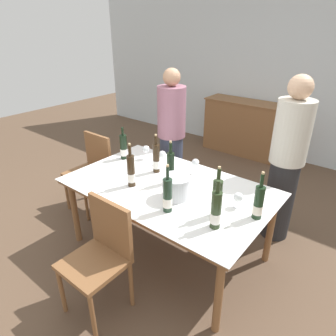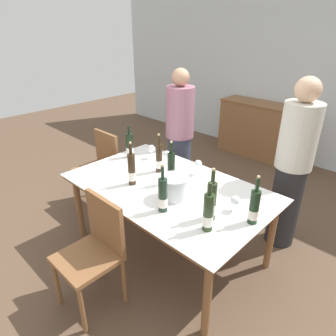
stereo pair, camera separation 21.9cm
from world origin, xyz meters
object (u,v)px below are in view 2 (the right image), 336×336
at_px(wine_glass_3, 235,201).
at_px(wine_bottle_5, 132,170).
at_px(sideboard_cabinet, 261,130).
at_px(wine_bottle_3, 211,202).
at_px(chair_left_end, 100,164).
at_px(ice_bucket, 174,187).
at_px(wine_bottle_2, 163,196).
at_px(dining_table, 168,192).
at_px(wine_bottle_4, 171,169).
at_px(wine_glass_1, 198,164).
at_px(wine_bottle_0, 254,208).
at_px(chair_near_front, 95,246).
at_px(person_guest_left, 292,168).
at_px(wine_bottle_7, 130,146).
at_px(wine_glass_2, 167,155).
at_px(wine_bottle_1, 208,213).
at_px(wine_glass_0, 151,149).
at_px(person_host, 180,138).
at_px(wine_bottle_6, 159,159).

bearing_deg(wine_glass_3, wine_bottle_5, -163.22).
relative_size(sideboard_cabinet, wine_glass_3, 10.64).
relative_size(wine_bottle_3, chair_left_end, 0.47).
distance_m(ice_bucket, wine_bottle_2, 0.22).
xyz_separation_m(dining_table, wine_bottle_4, (-0.02, 0.06, 0.20)).
xyz_separation_m(wine_glass_1, wine_glass_3, (0.60, -0.29, -0.02)).
bearing_deg(wine_bottle_0, chair_near_front, -134.60).
height_order(wine_glass_3, person_guest_left, person_guest_left).
bearing_deg(wine_bottle_7, chair_near_front, -52.35).
height_order(wine_bottle_2, wine_glass_2, wine_bottle_2).
xyz_separation_m(wine_bottle_1, wine_bottle_2, (-0.39, -0.05, -0.00)).
bearing_deg(wine_glass_0, person_guest_left, 24.57).
xyz_separation_m(wine_bottle_4, wine_glass_3, (0.66, 0.01, -0.05)).
bearing_deg(wine_bottle_7, wine_glass_0, 34.89).
bearing_deg(wine_glass_1, wine_glass_3, -25.80).
relative_size(wine_bottle_1, person_host, 0.23).
bearing_deg(wine_bottle_7, wine_bottle_1, -17.58).
distance_m(wine_bottle_7, wine_glass_2, 0.44).
distance_m(dining_table, wine_bottle_7, 0.79).
bearing_deg(chair_left_end, wine_glass_0, 19.99).
bearing_deg(sideboard_cabinet, wine_bottle_0, -63.40).
distance_m(wine_bottle_5, person_host, 1.10).
relative_size(sideboard_cabinet, wine_bottle_2, 3.51).
bearing_deg(wine_bottle_3, wine_bottle_7, 166.52).
bearing_deg(wine_glass_1, wine_glass_2, -174.79).
bearing_deg(wine_bottle_0, wine_bottle_5, -167.84).
bearing_deg(chair_left_end, wine_bottle_7, 12.47).
bearing_deg(dining_table, wine_bottle_6, 150.05).
distance_m(ice_bucket, wine_glass_1, 0.49).
height_order(wine_bottle_1, wine_bottle_2, wine_bottle_2).
bearing_deg(wine_glass_3, chair_left_end, 179.91).
bearing_deg(wine_glass_2, wine_bottle_4, -40.18).
bearing_deg(wine_bottle_2, wine_bottle_5, 167.44).
relative_size(wine_bottle_0, wine_glass_0, 2.52).
bearing_deg(dining_table, wine_glass_2, 135.66).
bearing_deg(wine_bottle_5, wine_bottle_3, 4.16).
bearing_deg(wine_glass_3, person_guest_left, 84.10).
relative_size(sideboard_cabinet, person_host, 0.86).
height_order(wine_bottle_7, chair_near_front, wine_bottle_7).
height_order(wine_bottle_6, wine_glass_3, wine_bottle_6).
xyz_separation_m(wine_glass_0, chair_left_end, (-0.65, -0.24, -0.31)).
relative_size(wine_bottle_0, wine_bottle_4, 0.94).
xyz_separation_m(wine_bottle_7, chair_left_end, (-0.46, -0.10, -0.32)).
bearing_deg(wine_bottle_7, wine_bottle_5, -37.60).
relative_size(wine_bottle_7, wine_glass_2, 2.43).
bearing_deg(wine_bottle_4, wine_glass_2, 139.82).
bearing_deg(chair_near_front, chair_left_end, 144.19).
xyz_separation_m(wine_glass_1, chair_left_end, (-1.25, -0.29, -0.30)).
relative_size(wine_glass_3, chair_left_end, 0.15).
bearing_deg(wine_glass_1, sideboard_cabinet, 103.81).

